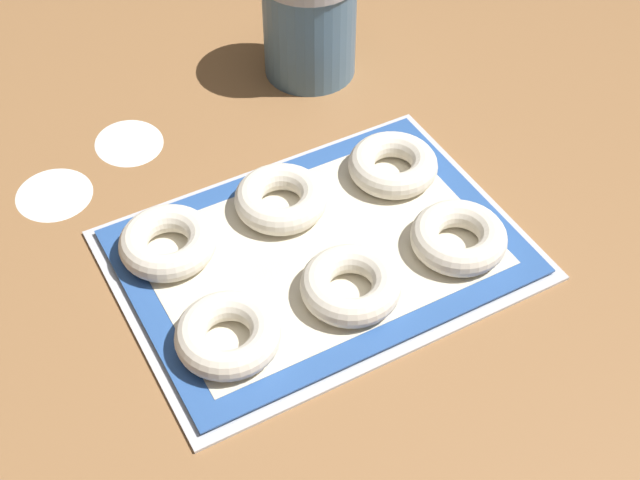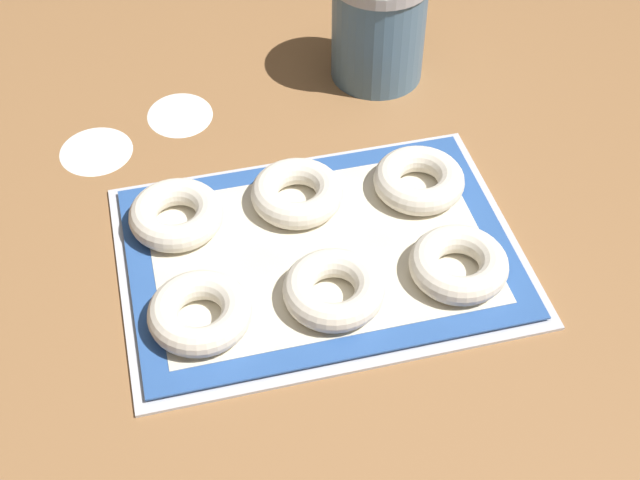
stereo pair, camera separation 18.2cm
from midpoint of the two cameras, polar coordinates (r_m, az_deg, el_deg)
The scene contains 12 objects.
ground_plane at distance 1.02m, azimuth -5.46°, elevation -2.25°, with size 2.80×2.80×0.00m, color olive.
baking_tray at distance 1.03m, azimuth -5.03°, elevation -1.38°, with size 0.46×0.34×0.01m.
baking_mat at distance 1.03m, azimuth -5.05°, elevation -1.18°, with size 0.44×0.31×0.00m.
bagel_front_left at distance 0.94m, azimuth -11.50°, elevation -6.55°, with size 0.11×0.11×0.03m.
bagel_front_center at distance 0.97m, azimuth -3.39°, elevation -3.44°, with size 0.11×0.11×0.03m.
bagel_front_right at distance 1.01m, azimuth 3.88°, elevation -0.33°, with size 0.11×0.11×0.03m.
bagel_back_left at distance 1.04m, azimuth -14.72°, elevation -0.64°, with size 0.11×0.11×0.03m.
bagel_back_center at distance 1.07m, azimuth -7.41°, elevation 2.19°, with size 0.11×0.11×0.03m.
bagel_back_right at distance 1.10m, azimuth 0.02°, elevation 4.42°, with size 0.11×0.11×0.03m.
flour_canister at distance 1.26m, azimuth -4.91°, elevation 13.46°, with size 0.13×0.13×0.16m.
flour_patch_near at distance 1.18m, azimuth -20.99°, elevation 2.37°, with size 0.10×0.10×0.00m.
flour_patch_far at distance 1.22m, azimuth -16.38°, elevation 5.67°, with size 0.09×0.10×0.00m.
Camera 1 is at (-0.32, -0.60, 0.77)m, focal length 50.00 mm.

